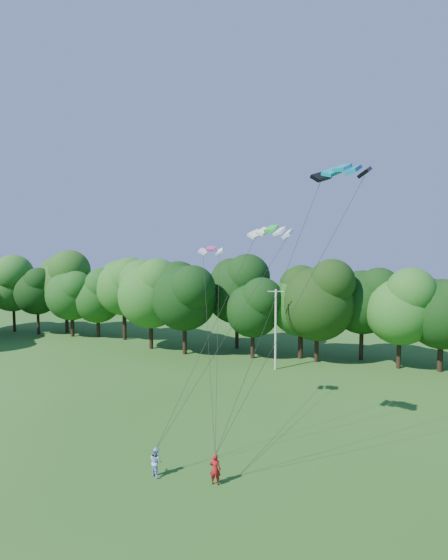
% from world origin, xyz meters
% --- Properties ---
extents(utility_pole, '(1.58, 0.66, 8.30)m').
position_xyz_m(utility_pole, '(0.27, 31.09, 4.26)').
color(utility_pole, silver).
rests_on(utility_pole, ground).
extents(kite_flyer_left, '(0.68, 0.51, 1.69)m').
position_xyz_m(kite_flyer_left, '(3.51, 8.86, 0.84)').
color(kite_flyer_left, '#AA1619').
rests_on(kite_flyer_left, ground).
extents(kite_flyer_right, '(0.97, 0.89, 1.62)m').
position_xyz_m(kite_flyer_right, '(0.14, 8.36, 0.81)').
color(kite_flyer_right, '#B2C9F7').
rests_on(kite_flyer_right, ground).
extents(kite_teal, '(3.11, 1.91, 0.58)m').
position_xyz_m(kite_teal, '(9.39, 11.83, 16.76)').
color(kite_teal, '#0590A6').
rests_on(kite_teal, ground).
extents(kite_green, '(2.68, 1.36, 0.51)m').
position_xyz_m(kite_green, '(4.99, 13.85, 13.77)').
color(kite_green, '#20D630').
rests_on(kite_green, ground).
extents(kite_pink, '(1.92, 1.27, 0.38)m').
position_xyz_m(kite_pink, '(-0.42, 16.90, 12.54)').
color(kite_pink, '#C73782').
rests_on(kite_pink, ground).
extents(tree_back_west, '(8.72, 8.72, 12.68)m').
position_xyz_m(tree_back_west, '(-33.33, 37.51, 7.92)').
color(tree_back_west, black).
rests_on(tree_back_west, ground).
extents(tree_back_center, '(8.82, 8.82, 12.83)m').
position_xyz_m(tree_back_center, '(3.59, 35.70, 8.01)').
color(tree_back_center, black).
rests_on(tree_back_center, ground).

